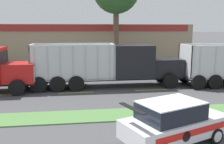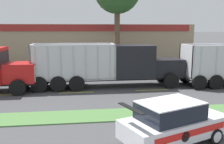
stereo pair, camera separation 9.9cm
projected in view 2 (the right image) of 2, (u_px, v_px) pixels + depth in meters
The scene contains 7 objects.
grass_verge at pixel (104, 115), 12.72m from camera, with size 120.00×1.84×0.06m, color #517F42.
centre_line_4 at pixel (77, 92), 17.35m from camera, with size 2.40×0.14×0.01m, color yellow.
centre_line_5 at pixel (152, 90), 18.02m from camera, with size 2.40×0.14×0.01m, color yellow.
centre_line_6 at pixel (222, 88), 18.70m from camera, with size 2.40×0.14×0.01m, color yellow.
dump_truck_trail at pixel (120, 65), 18.99m from camera, with size 11.40×2.61×3.29m.
rally_car at pixel (173, 122), 9.61m from camera, with size 4.60×3.24×1.72m.
store_building_backdrop at pixel (79, 42), 36.55m from camera, with size 29.80×12.10×4.92m.
Camera 2 is at (-1.11, -3.82, 4.40)m, focal length 40.00 mm.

